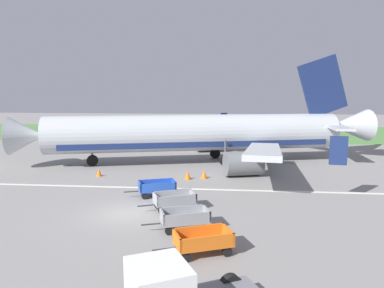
% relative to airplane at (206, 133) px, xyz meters
% --- Properties ---
extents(ground_plane, '(220.00, 220.00, 0.00)m').
position_rel_airplane_xyz_m(ground_plane, '(-3.76, -16.51, -3.05)').
color(ground_plane, gray).
extents(grass_strip, '(220.00, 28.00, 0.06)m').
position_rel_airplane_xyz_m(grass_strip, '(-3.76, 29.32, -3.02)').
color(grass_strip, '#518442').
rests_on(grass_strip, ground).
extents(apron_stripe, '(120.00, 0.36, 0.01)m').
position_rel_airplane_xyz_m(apron_stripe, '(-3.76, -10.67, -3.05)').
color(apron_stripe, silver).
rests_on(apron_stripe, ground).
extents(airplane, '(37.14, 30.11, 11.34)m').
position_rel_airplane_xyz_m(airplane, '(0.00, 0.00, 0.00)').
color(airplane, '#B2B7BC').
rests_on(airplane, ground).
extents(baggage_cart_nearest, '(3.57, 2.24, 1.07)m').
position_rel_airplane_xyz_m(baggage_cart_nearest, '(1.07, -21.56, -2.45)').
color(baggage_cart_nearest, orange).
rests_on(baggage_cart_nearest, ground).
extents(baggage_cart_second_in_row, '(3.59, 2.15, 1.07)m').
position_rel_airplane_xyz_m(baggage_cart_second_in_row, '(-0.07, -18.74, -2.45)').
color(baggage_cart_second_in_row, gray).
rests_on(baggage_cart_second_in_row, ground).
extents(baggage_cart_third_in_row, '(3.56, 2.27, 1.07)m').
position_rel_airplane_xyz_m(baggage_cart_third_in_row, '(-1.07, -15.60, -2.45)').
color(baggage_cart_third_in_row, gray).
rests_on(baggage_cart_third_in_row, ground).
extents(baggage_cart_fourth_in_row, '(3.59, 2.16, 1.07)m').
position_rel_airplane_xyz_m(baggage_cart_fourth_in_row, '(-2.72, -12.76, -2.45)').
color(baggage_cart_fourth_in_row, '#234CB2').
rests_on(baggage_cart_fourth_in_row, ground).
extents(traffic_cone_near_plane, '(0.55, 0.55, 0.72)m').
position_rel_airplane_xyz_m(traffic_cone_near_plane, '(0.24, -7.17, -2.69)').
color(traffic_cone_near_plane, orange).
rests_on(traffic_cone_near_plane, ground).
extents(traffic_cone_mid_apron, '(0.50, 0.50, 0.65)m').
position_rel_airplane_xyz_m(traffic_cone_mid_apron, '(-8.92, -7.24, -2.73)').
color(traffic_cone_mid_apron, orange).
rests_on(traffic_cone_mid_apron, ground).
extents(traffic_cone_by_carts, '(0.55, 0.55, 0.72)m').
position_rel_airplane_xyz_m(traffic_cone_by_carts, '(-1.11, -7.64, -2.69)').
color(traffic_cone_by_carts, orange).
rests_on(traffic_cone_by_carts, ground).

